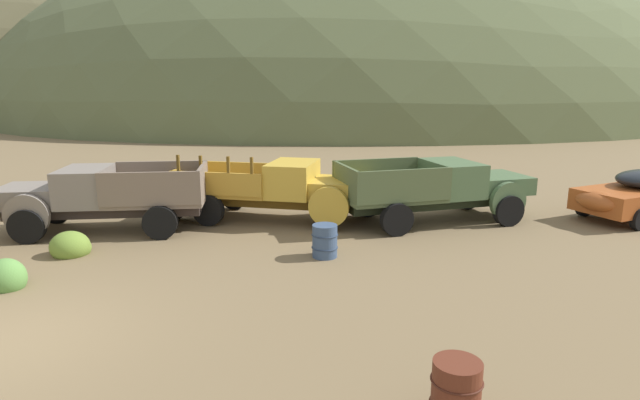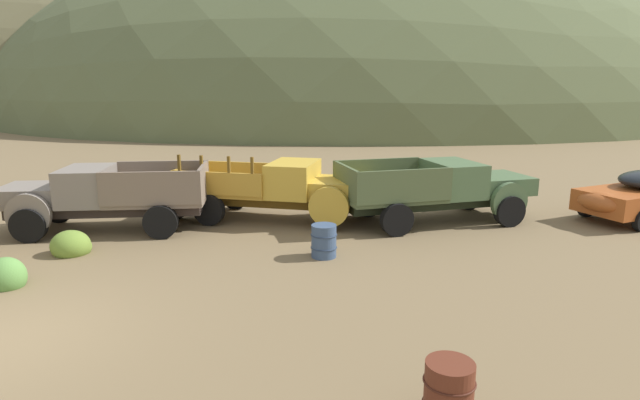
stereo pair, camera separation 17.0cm
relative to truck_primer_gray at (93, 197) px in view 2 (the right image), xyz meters
The scene contains 10 objects.
ground_plane 6.98m from the truck_primer_gray, 85.30° to the right, with size 300.00×300.00×0.00m, color brown.
hill_distant 75.42m from the truck_primer_gray, 104.80° to the left, with size 106.04×69.80×48.36m, color brown.
hill_far_left 57.16m from the truck_primer_gray, 72.31° to the left, with size 90.77×70.73×43.08m, color #56603D.
truck_primer_gray is the anchor object (origin of this frame).
truck_faded_yellow 5.84m from the truck_primer_gray, ahead, with size 6.47×3.87×2.16m.
truck_weathered_green 10.80m from the truck_primer_gray, ahead, with size 6.37×3.34×1.91m.
oil_drum_by_truck 7.24m from the truck_primer_gray, 25.26° to the right, with size 0.67×0.67×0.84m.
oil_drum_foreground 12.26m from the truck_primer_gray, 52.66° to the right, with size 0.68×0.68×0.86m.
bush_between_trucks 2.35m from the truck_primer_gray, 87.21° to the right, with size 1.00×0.89×0.80m.
bush_back_edge 4.41m from the truck_primer_gray, 97.10° to the right, with size 0.86×0.82×0.85m.
Camera 2 is at (4.64, -8.53, 4.32)m, focal length 28.91 mm.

